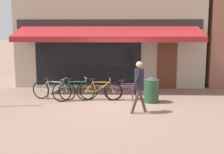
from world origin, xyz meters
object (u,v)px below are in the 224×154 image
Objects in this scene: bicycle_orange at (99,90)px; bicycle_silver at (54,90)px; bicycle_purple at (128,91)px; litter_bin at (151,89)px; pedestrian_adult at (139,81)px; bicycle_green at (75,90)px.

bicycle_silver is at bearing 174.74° from bicycle_orange.
bicycle_silver is 1.76m from bicycle_orange.
bicycle_purple is 0.88m from litter_bin.
pedestrian_adult is 1.59m from litter_bin.
litter_bin is (1.96, -0.25, 0.10)m from bicycle_orange.
bicycle_green reaches higher than bicycle_orange.
bicycle_orange is (1.76, -0.02, -0.00)m from bicycle_silver.
bicycle_purple is (1.12, -0.01, -0.02)m from bicycle_orange.
bicycle_silver is 1.86× the size of litter_bin.
bicycle_green is at bearing 176.75° from litter_bin.
litter_bin is at bearing -11.72° from bicycle_orange.
litter_bin reaches higher than bicycle_green.
bicycle_purple is at bearing -4.91° from bicycle_orange.
litter_bin is at bearing -19.35° from bicycle_purple.
pedestrian_adult is at bearing -53.71° from bicycle_orange.
bicycle_silver is 2.88m from bicycle_purple.
bicycle_orange reaches higher than bicycle_silver.
bicycle_green reaches higher than bicycle_silver.
bicycle_orange is 1.98m from litter_bin.
litter_bin is at bearing -23.01° from bicycle_green.
bicycle_green is 0.90m from bicycle_orange.
bicycle_purple is at bearing 164.01° from litter_bin.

